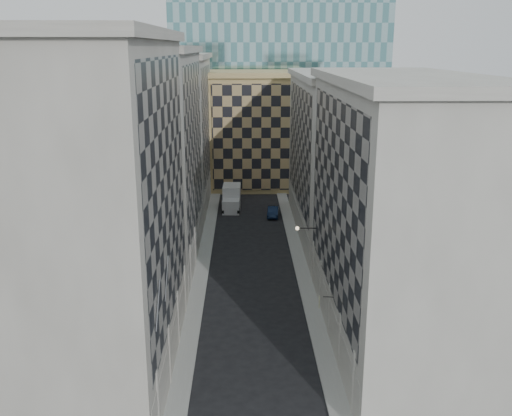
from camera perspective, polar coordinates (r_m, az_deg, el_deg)
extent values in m
cube|color=#969691|center=(61.18, -5.39, -5.84)|extent=(1.50, 100.00, 0.15)
cube|color=#969691|center=(61.32, 4.50, -5.76)|extent=(1.50, 100.00, 0.15)
cube|color=gray|center=(40.60, -15.75, -0.63)|extent=(10.00, 22.00, 23.00)
cube|color=gray|center=(39.27, -9.00, 1.50)|extent=(0.25, 19.36, 18.00)
cube|color=gray|center=(43.49, -8.45, -13.21)|extent=(0.45, 21.12, 3.20)
cube|color=gray|center=(39.07, -17.09, 16.29)|extent=(10.80, 22.80, 0.70)
cylinder|color=gray|center=(36.25, -10.37, -18.68)|extent=(0.90, 0.90, 4.40)
cylinder|color=gray|center=(40.84, -9.17, -14.34)|extent=(0.90, 0.90, 4.40)
cylinder|color=gray|center=(45.64, -8.25, -10.88)|extent=(0.90, 0.90, 4.40)
cylinder|color=gray|center=(50.58, -7.53, -8.09)|extent=(0.90, 0.90, 4.40)
cube|color=gray|center=(61.67, -10.81, 4.72)|extent=(10.00, 22.00, 22.00)
cube|color=gray|center=(60.79, -6.32, 6.18)|extent=(0.25, 19.36, 17.00)
cube|color=gray|center=(63.52, -6.10, -3.56)|extent=(0.45, 21.12, 3.20)
cube|color=gray|center=(60.57, -11.38, 15.31)|extent=(10.80, 22.80, 0.70)
cylinder|color=gray|center=(55.63, -6.94, -5.79)|extent=(0.90, 0.90, 4.40)
cylinder|color=gray|center=(60.75, -6.46, -3.89)|extent=(0.90, 0.90, 4.40)
cylinder|color=gray|center=(65.94, -6.05, -2.28)|extent=(0.90, 0.90, 4.40)
cylinder|color=gray|center=(71.17, -5.71, -0.90)|extent=(0.90, 0.90, 4.40)
cube|color=gray|center=(83.23, -8.39, 7.31)|extent=(10.00, 22.00, 21.00)
cube|color=gray|center=(82.57, -5.03, 8.40)|extent=(0.25, 19.36, 16.00)
cube|color=gray|center=(84.54, -4.92, 1.39)|extent=(0.45, 21.12, 3.20)
cube|color=gray|center=(82.35, -8.70, 14.79)|extent=(10.80, 22.80, 0.70)
cylinder|color=gray|center=(76.44, -5.41, 0.28)|extent=(0.90, 0.90, 4.40)
cylinder|color=gray|center=(81.74, -5.15, 1.32)|extent=(0.90, 0.90, 4.40)
cylinder|color=gray|center=(87.07, -4.92, 2.22)|extent=(0.90, 0.90, 4.40)
cylinder|color=gray|center=(92.41, -4.71, 3.03)|extent=(0.90, 0.90, 4.40)
cube|color=#A9A59A|center=(45.16, 13.95, -0.84)|extent=(10.00, 26.00, 20.00)
cube|color=gray|center=(43.72, 7.89, 0.99)|extent=(0.25, 22.88, 15.00)
cube|color=#A9A59A|center=(47.23, 7.53, -10.70)|extent=(0.45, 24.96, 3.20)
cube|color=#A9A59A|center=(43.43, 14.86, 12.37)|extent=(10.80, 26.80, 0.70)
cylinder|color=#A9A59A|center=(38.05, 10.24, -16.84)|extent=(0.90, 0.90, 4.40)
cylinder|color=#A9A59A|center=(42.44, 8.84, -13.09)|extent=(0.90, 0.90, 4.40)
cylinder|color=#A9A59A|center=(46.99, 7.74, -10.04)|extent=(0.90, 0.90, 4.40)
cylinder|color=#A9A59A|center=(51.66, 6.85, -7.54)|extent=(0.90, 0.90, 4.40)
cylinder|color=#A9A59A|center=(56.42, 6.12, -5.45)|extent=(0.90, 0.90, 4.40)
cube|color=#A9A59A|center=(70.95, 8.34, 5.03)|extent=(10.00, 28.00, 19.00)
cube|color=gray|center=(70.03, 4.43, 6.26)|extent=(0.25, 24.64, 14.00)
cube|color=#A9A59A|center=(72.19, 4.33, -1.12)|extent=(0.45, 26.88, 3.20)
cube|color=#A9A59A|center=(69.81, 8.67, 12.99)|extent=(10.80, 28.80, 0.70)
cube|color=tan|center=(95.73, 0.39, 7.66)|extent=(16.00, 14.00, 18.00)
cube|color=tan|center=(88.71, 0.53, 7.01)|extent=(15.20, 0.25, 16.50)
cube|color=tan|center=(94.85, 0.40, 13.29)|extent=(16.80, 14.80, 0.80)
cube|color=#322D27|center=(109.06, -0.90, 11.31)|extent=(6.00, 6.00, 28.00)
cube|color=#322D27|center=(108.89, -0.93, 19.04)|extent=(7.00, 7.00, 1.40)
cylinder|color=gray|center=(34.37, -9.78, -9.52)|extent=(0.10, 2.33, 2.33)
cylinder|color=gray|center=(37.99, -8.93, -6.95)|extent=(0.10, 2.33, 2.33)
cylinder|color=black|center=(53.63, 5.11, -2.03)|extent=(1.80, 0.08, 0.08)
sphere|color=#FFE5B2|center=(53.54, 4.15, -2.04)|extent=(0.36, 0.36, 0.36)
cube|color=silver|center=(80.23, -2.52, 0.18)|extent=(2.45, 2.66, 1.95)
cube|color=silver|center=(82.76, -2.44, 1.18)|extent=(2.59, 3.96, 3.36)
cylinder|color=black|center=(79.59, -3.32, -0.32)|extent=(0.35, 0.98, 0.97)
cylinder|color=black|center=(79.49, -1.77, -0.33)|extent=(0.35, 0.98, 0.97)
cylinder|color=black|center=(84.37, -3.13, 0.62)|extent=(0.35, 0.98, 0.97)
cylinder|color=black|center=(84.28, -1.66, 0.62)|extent=(0.35, 0.98, 0.97)
imported|color=#0F1D38|center=(78.52, 1.72, -0.37)|extent=(1.87, 4.32, 1.38)
cylinder|color=black|center=(44.29, 7.26, -8.81)|extent=(0.83, 0.16, 0.06)
cube|color=tan|center=(44.37, 6.33, -9.32)|extent=(0.15, 0.73, 0.73)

